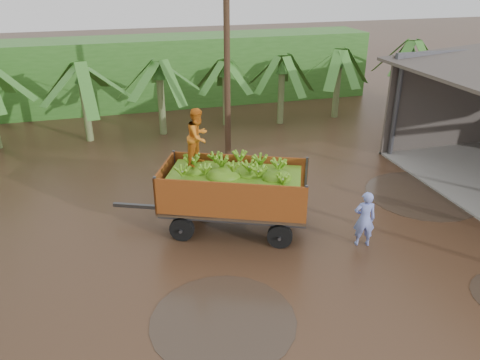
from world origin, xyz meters
TOP-DOWN VIEW (x-y plane):
  - ground at (0.00, 0.00)m, footprint 100.00×100.00m
  - hedge_north at (-2.00, 16.00)m, footprint 22.00×3.00m
  - banana_trailer at (-2.33, 1.90)m, footprint 5.73×3.50m
  - man_blue at (0.86, 0.03)m, footprint 0.68×0.54m
  - utility_pole at (-0.99, 7.75)m, footprint 1.20×0.24m
  - banana_plants at (-5.63, 6.52)m, footprint 25.19×20.74m

SIDE VIEW (x-z plane):
  - ground at x=0.00m, z-range 0.00..0.00m
  - man_blue at x=0.86m, z-range 0.00..1.63m
  - banana_trailer at x=-2.33m, z-range -0.50..3.06m
  - hedge_north at x=-2.00m, z-range 0.00..3.60m
  - banana_plants at x=-5.63m, z-range -0.23..3.85m
  - utility_pole at x=-0.99m, z-range 0.06..7.35m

